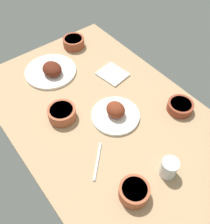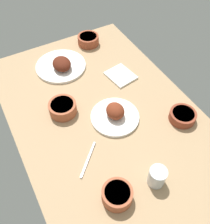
{
  "view_description": "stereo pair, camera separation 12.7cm",
  "coord_description": "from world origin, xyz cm",
  "px_view_note": "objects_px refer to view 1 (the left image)",
  "views": [
    {
      "loc": [
        -62.49,
        48.99,
        105.07
      ],
      "look_at": [
        0.0,
        0.0,
        6.0
      ],
      "focal_mm": 40.38,
      "sensor_mm": 36.0,
      "label": 1
    },
    {
      "loc": [
        -69.5,
        38.42,
        105.07
      ],
      "look_at": [
        0.0,
        0.0,
        6.0
      ],
      "focal_mm": 40.38,
      "sensor_mm": 36.0,
      "label": 2
    }
  ],
  "objects_px": {
    "bowl_soup": "(134,191)",
    "fork_loose": "(97,161)",
    "plate_center_main": "(51,70)",
    "bowl_cream": "(74,42)",
    "water_tumbler": "(169,168)",
    "bowl_onions": "(62,113)",
    "bowl_pasta": "(180,106)",
    "folded_napkin": "(113,74)",
    "plate_far_side": "(116,113)"
  },
  "relations": [
    {
      "from": "bowl_soup",
      "to": "fork_loose",
      "type": "relative_size",
      "value": 0.67
    },
    {
      "from": "bowl_soup",
      "to": "plate_center_main",
      "type": "bearing_deg",
      "value": -7.47
    },
    {
      "from": "bowl_cream",
      "to": "water_tumbler",
      "type": "bearing_deg",
      "value": 169.72
    },
    {
      "from": "water_tumbler",
      "to": "bowl_onions",
      "type": "bearing_deg",
      "value": 19.65
    },
    {
      "from": "plate_center_main",
      "to": "bowl_onions",
      "type": "xyz_separation_m",
      "value": [
        -0.32,
        0.12,
        0.01
      ]
    },
    {
      "from": "bowl_pasta",
      "to": "bowl_cream",
      "type": "distance_m",
      "value": 0.79
    },
    {
      "from": "bowl_pasta",
      "to": "bowl_cream",
      "type": "xyz_separation_m",
      "value": [
        0.78,
        0.13,
        0.01
      ]
    },
    {
      "from": "bowl_cream",
      "to": "bowl_soup",
      "type": "relative_size",
      "value": 1.09
    },
    {
      "from": "plate_center_main",
      "to": "bowl_soup",
      "type": "xyz_separation_m",
      "value": [
        -0.83,
        0.11,
        0.01
      ]
    },
    {
      "from": "bowl_cream",
      "to": "folded_napkin",
      "type": "height_order",
      "value": "bowl_cream"
    },
    {
      "from": "bowl_soup",
      "to": "bowl_onions",
      "type": "bearing_deg",
      "value": 1.47
    },
    {
      "from": "bowl_soup",
      "to": "water_tumbler",
      "type": "height_order",
      "value": "water_tumbler"
    },
    {
      "from": "bowl_onions",
      "to": "fork_loose",
      "type": "distance_m",
      "value": 0.31
    },
    {
      "from": "plate_center_main",
      "to": "bowl_soup",
      "type": "relative_size",
      "value": 2.39
    },
    {
      "from": "plate_center_main",
      "to": "plate_far_side",
      "type": "bearing_deg",
      "value": -169.22
    },
    {
      "from": "bowl_soup",
      "to": "water_tumbler",
      "type": "distance_m",
      "value": 0.18
    },
    {
      "from": "plate_center_main",
      "to": "water_tumbler",
      "type": "xyz_separation_m",
      "value": [
        -0.85,
        -0.07,
        0.02
      ]
    },
    {
      "from": "bowl_pasta",
      "to": "water_tumbler",
      "type": "distance_m",
      "value": 0.37
    },
    {
      "from": "plate_far_side",
      "to": "fork_loose",
      "type": "xyz_separation_m",
      "value": [
        -0.15,
        0.22,
        -0.02
      ]
    },
    {
      "from": "bowl_soup",
      "to": "bowl_onions",
      "type": "relative_size",
      "value": 0.89
    },
    {
      "from": "folded_napkin",
      "to": "plate_far_side",
      "type": "bearing_deg",
      "value": 143.46
    },
    {
      "from": "folded_napkin",
      "to": "bowl_pasta",
      "type": "bearing_deg",
      "value": -165.5
    },
    {
      "from": "folded_napkin",
      "to": "bowl_onions",
      "type": "bearing_deg",
      "value": 102.05
    },
    {
      "from": "bowl_onions",
      "to": "plate_center_main",
      "type": "bearing_deg",
      "value": -21.23
    },
    {
      "from": "bowl_cream",
      "to": "water_tumbler",
      "type": "relative_size",
      "value": 1.48
    },
    {
      "from": "plate_center_main",
      "to": "bowl_pasta",
      "type": "xyz_separation_m",
      "value": [
        -0.65,
        -0.38,
        0.0
      ]
    },
    {
      "from": "bowl_pasta",
      "to": "folded_napkin",
      "type": "height_order",
      "value": "bowl_pasta"
    },
    {
      "from": "bowl_soup",
      "to": "folded_napkin",
      "type": "xyz_separation_m",
      "value": [
        0.6,
        -0.38,
        -0.03
      ]
    },
    {
      "from": "plate_far_side",
      "to": "folded_napkin",
      "type": "relative_size",
      "value": 1.57
    },
    {
      "from": "water_tumbler",
      "to": "bowl_cream",
      "type": "bearing_deg",
      "value": -10.28
    },
    {
      "from": "plate_center_main",
      "to": "bowl_onions",
      "type": "distance_m",
      "value": 0.34
    },
    {
      "from": "bowl_onions",
      "to": "folded_napkin",
      "type": "distance_m",
      "value": 0.4
    },
    {
      "from": "plate_far_side",
      "to": "bowl_pasta",
      "type": "relative_size",
      "value": 1.86
    },
    {
      "from": "bowl_cream",
      "to": "bowl_pasta",
      "type": "bearing_deg",
      "value": -170.45
    },
    {
      "from": "bowl_cream",
      "to": "plate_far_side",
      "type": "bearing_deg",
      "value": 165.6
    },
    {
      "from": "fork_loose",
      "to": "bowl_soup",
      "type": "bearing_deg",
      "value": -127.08
    },
    {
      "from": "bowl_pasta",
      "to": "bowl_onions",
      "type": "relative_size",
      "value": 0.94
    },
    {
      "from": "plate_far_side",
      "to": "bowl_soup",
      "type": "xyz_separation_m",
      "value": [
        -0.36,
        0.2,
        0.01
      ]
    },
    {
      "from": "plate_far_side",
      "to": "bowl_cream",
      "type": "relative_size",
      "value": 1.8
    },
    {
      "from": "bowl_onions",
      "to": "bowl_cream",
      "type": "bearing_deg",
      "value": -39.34
    },
    {
      "from": "plate_far_side",
      "to": "bowl_soup",
      "type": "distance_m",
      "value": 0.41
    },
    {
      "from": "bowl_pasta",
      "to": "fork_loose",
      "type": "distance_m",
      "value": 0.51
    },
    {
      "from": "water_tumbler",
      "to": "plate_center_main",
      "type": "bearing_deg",
      "value": 4.62
    },
    {
      "from": "bowl_pasta",
      "to": "bowl_cream",
      "type": "relative_size",
      "value": 0.97
    },
    {
      "from": "bowl_onions",
      "to": "water_tumbler",
      "type": "relative_size",
      "value": 1.53
    },
    {
      "from": "folded_napkin",
      "to": "fork_loose",
      "type": "xyz_separation_m",
      "value": [
        -0.39,
        0.41,
        -0.0
      ]
    },
    {
      "from": "bowl_cream",
      "to": "fork_loose",
      "type": "height_order",
      "value": "bowl_cream"
    },
    {
      "from": "water_tumbler",
      "to": "fork_loose",
      "type": "distance_m",
      "value": 0.31
    },
    {
      "from": "bowl_cream",
      "to": "bowl_onions",
      "type": "height_order",
      "value": "bowl_onions"
    },
    {
      "from": "plate_center_main",
      "to": "bowl_pasta",
      "type": "height_order",
      "value": "plate_center_main"
    }
  ]
}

